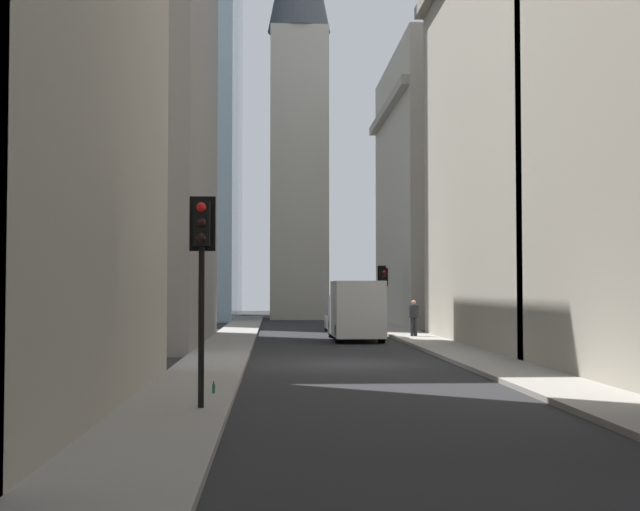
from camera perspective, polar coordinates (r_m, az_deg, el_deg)
name	(u,v)px	position (r m, az deg, el deg)	size (l,w,h in m)	color
ground_plane	(350,364)	(28.33, 2.03, -7.27)	(135.00, 135.00, 0.00)	#262628
sidewalk_right	(213,362)	(28.28, -7.16, -7.12)	(90.00, 2.20, 0.14)	gray
sidewalk_left	(484,361)	(29.07, 10.96, -6.96)	(90.00, 2.20, 0.14)	gray
building_left_midfar	(573,116)	(39.43, 16.58, 8.97)	(18.05, 10.50, 20.15)	#A8A091
building_left_far	(461,192)	(60.48, 9.45, 4.23)	(17.19, 10.50, 18.50)	beige
building_right_midfar	(96,83)	(40.57, -14.79, 11.11)	(15.13, 10.50, 23.57)	gray
church_spire	(299,86)	(71.58, -1.42, 11.29)	(5.17, 5.17, 36.79)	beige
delivery_truck	(355,310)	(41.13, 2.36, -3.66)	(6.46, 2.25, 2.84)	silver
sedan_white	(342,320)	(48.97, 1.48, -4.37)	(4.30, 1.78, 1.42)	silver
traffic_light_foreground	(202,251)	(17.02, -7.94, 0.27)	(0.43, 0.52, 4.20)	black
traffic_light_midblock	(384,284)	(51.81, 4.32, -1.90)	(0.43, 0.52, 3.60)	black
traffic_light_far_junction	(382,282)	(53.17, 4.18, -1.76)	(0.43, 0.52, 3.79)	black
pedestrian	(414,316)	(42.39, 6.30, -4.08)	(0.26, 0.44, 1.78)	black
discarded_bottle	(214,388)	(19.46, -7.14, -8.83)	(0.07, 0.07, 0.27)	#236033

